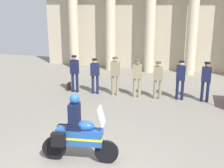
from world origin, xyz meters
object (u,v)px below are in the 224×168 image
(officer_in_row_1, at_px, (95,73))
(officer_in_row_2, at_px, (115,73))
(motorcycle_with_rider, at_px, (77,134))
(officer_in_row_0, at_px, (75,71))
(officer_in_row_5, at_px, (181,77))
(officer_in_row_6, at_px, (206,79))
(officer_in_row_3, at_px, (137,75))
(briefcase_on_ground, at_px, (69,86))
(officer_in_row_4, at_px, (158,77))

(officer_in_row_1, bearing_deg, officer_in_row_2, 179.53)
(officer_in_row_1, bearing_deg, motorcycle_with_rider, 102.06)
(officer_in_row_0, height_order, officer_in_row_1, officer_in_row_0)
(officer_in_row_0, height_order, motorcycle_with_rider, motorcycle_with_rider)
(officer_in_row_5, relative_size, officer_in_row_6, 1.00)
(officer_in_row_3, bearing_deg, officer_in_row_5, -177.01)
(officer_in_row_0, relative_size, briefcase_on_ground, 4.88)
(officer_in_row_5, bearing_deg, officer_in_row_1, 0.65)
(briefcase_on_ground, bearing_deg, officer_in_row_4, -3.03)
(motorcycle_with_rider, bearing_deg, officer_in_row_1, 96.94)
(officer_in_row_2, relative_size, officer_in_row_4, 1.06)
(officer_in_row_1, relative_size, officer_in_row_4, 0.99)
(officer_in_row_0, bearing_deg, officer_in_row_5, -179.53)
(officer_in_row_3, relative_size, briefcase_on_ground, 4.74)
(officer_in_row_3, distance_m, briefcase_on_ground, 3.48)
(officer_in_row_6, relative_size, motorcycle_with_rider, 0.83)
(officer_in_row_6, distance_m, motorcycle_with_rider, 6.86)
(officer_in_row_0, bearing_deg, officer_in_row_2, 179.66)
(officer_in_row_1, distance_m, officer_in_row_2, 0.95)
(officer_in_row_1, relative_size, officer_in_row_2, 0.93)
(officer_in_row_1, height_order, officer_in_row_6, officer_in_row_6)
(officer_in_row_3, xyz_separation_m, officer_in_row_4, (0.92, -0.01, -0.02))
(officer_in_row_0, xyz_separation_m, motorcycle_with_rider, (2.36, -5.77, -0.24))
(officer_in_row_2, relative_size, motorcycle_with_rider, 0.85)
(officer_in_row_3, bearing_deg, briefcase_on_ground, -4.99)
(officer_in_row_0, distance_m, officer_in_row_3, 2.96)
(officer_in_row_3, bearing_deg, officer_in_row_6, -179.01)
(motorcycle_with_rider, bearing_deg, officer_in_row_6, 52.87)
(briefcase_on_ground, bearing_deg, officer_in_row_6, -0.98)
(officer_in_row_1, distance_m, officer_in_row_6, 4.88)
(officer_in_row_1, bearing_deg, officer_in_row_0, -0.21)
(officer_in_row_2, relative_size, officer_in_row_5, 1.03)
(officer_in_row_3, height_order, officer_in_row_5, officer_in_row_5)
(officer_in_row_1, relative_size, motorcycle_with_rider, 0.79)
(officer_in_row_2, bearing_deg, motorcycle_with_rider, 92.90)
(officer_in_row_6, bearing_deg, motorcycle_with_rider, 57.99)
(officer_in_row_3, bearing_deg, officer_in_row_1, -1.59)
(officer_in_row_2, bearing_deg, officer_in_row_0, -0.34)
(officer_in_row_1, relative_size, officer_in_row_3, 0.97)
(officer_in_row_1, xyz_separation_m, officer_in_row_3, (1.96, -0.01, 0.03))
(officer_in_row_0, relative_size, officer_in_row_3, 1.03)
(officer_in_row_5, bearing_deg, officer_in_row_6, 177.41)
(briefcase_on_ground, bearing_deg, officer_in_row_5, -0.91)
(officer_in_row_0, relative_size, officer_in_row_4, 1.05)
(officer_in_row_4, bearing_deg, officer_in_row_5, -172.66)
(officer_in_row_0, distance_m, officer_in_row_4, 3.87)
(officer_in_row_1, height_order, officer_in_row_2, officer_in_row_2)
(officer_in_row_3, xyz_separation_m, officer_in_row_6, (2.91, 0.11, 0.02))
(officer_in_row_6, relative_size, briefcase_on_ground, 4.81)
(officer_in_row_0, distance_m, officer_in_row_6, 5.87)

